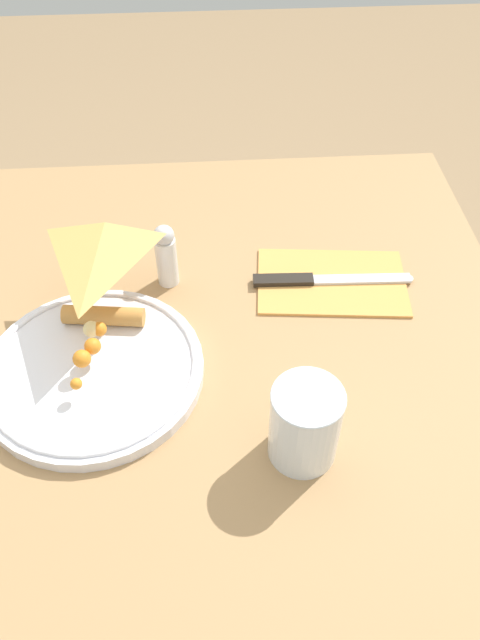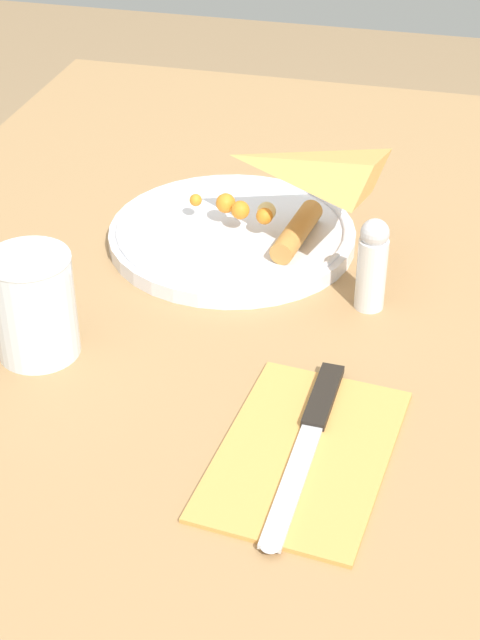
{
  "view_description": "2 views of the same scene",
  "coord_description": "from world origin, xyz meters",
  "px_view_note": "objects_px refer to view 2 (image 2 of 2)",
  "views": [
    {
      "loc": [
        0.12,
        -0.51,
        1.31
      ],
      "look_at": [
        0.15,
        0.02,
        0.74
      ],
      "focal_mm": 35.0,
      "sensor_mm": 36.0,
      "label": 1
    },
    {
      "loc": [
        0.86,
        0.2,
        1.24
      ],
      "look_at": [
        0.17,
        0.02,
        0.75
      ],
      "focal_mm": 55.0,
      "sensor_mm": 36.0,
      "label": 2
    }
  ],
  "objects_px": {
    "dining_table": "(259,340)",
    "plate_pizza": "(234,231)",
    "salt_shaker": "(372,264)",
    "butter_knife": "(308,439)",
    "napkin_folded": "(305,453)",
    "milk_glass": "(34,310)"
  },
  "relations": [
    {
      "from": "dining_table",
      "to": "butter_knife",
      "type": "relative_size",
      "value": 4.66
    },
    {
      "from": "plate_pizza",
      "to": "napkin_folded",
      "type": "relative_size",
      "value": 1.23
    },
    {
      "from": "napkin_folded",
      "to": "dining_table",
      "type": "bearing_deg",
      "value": -160.13
    },
    {
      "from": "napkin_folded",
      "to": "butter_knife",
      "type": "relative_size",
      "value": 0.97
    },
    {
      "from": "napkin_folded",
      "to": "salt_shaker",
      "type": "bearing_deg",
      "value": 175.16
    },
    {
      "from": "milk_glass",
      "to": "salt_shaker",
      "type": "relative_size",
      "value": 1.05
    },
    {
      "from": "milk_glass",
      "to": "napkin_folded",
      "type": "height_order",
      "value": "milk_glass"
    },
    {
      "from": "napkin_folded",
      "to": "butter_knife",
      "type": "xyz_separation_m",
      "value": [
        -0.01,
        0.0,
        0.0
      ]
    },
    {
      "from": "napkin_folded",
      "to": "salt_shaker",
      "type": "relative_size",
      "value": 2.27
    },
    {
      "from": "napkin_folded",
      "to": "salt_shaker",
      "type": "xyz_separation_m",
      "value": [
        -0.22,
        0.02,
        0.05
      ]
    },
    {
      "from": "dining_table",
      "to": "milk_glass",
      "type": "bearing_deg",
      "value": -36.77
    },
    {
      "from": "dining_table",
      "to": "plate_pizza",
      "type": "relative_size",
      "value": 3.93
    },
    {
      "from": "butter_knife",
      "to": "dining_table",
      "type": "bearing_deg",
      "value": -157.11
    },
    {
      "from": "butter_knife",
      "to": "plate_pizza",
      "type": "bearing_deg",
      "value": -152.95
    },
    {
      "from": "milk_glass",
      "to": "napkin_folded",
      "type": "xyz_separation_m",
      "value": [
        0.08,
        0.26,
        -0.04
      ]
    },
    {
      "from": "dining_table",
      "to": "butter_knife",
      "type": "bearing_deg",
      "value": 20.75
    },
    {
      "from": "plate_pizza",
      "to": "dining_table",
      "type": "bearing_deg",
      "value": 54.38
    },
    {
      "from": "salt_shaker",
      "to": "butter_knife",
      "type": "bearing_deg",
      "value": -4.99
    },
    {
      "from": "plate_pizza",
      "to": "napkin_folded",
      "type": "xyz_separation_m",
      "value": [
        0.31,
        0.14,
        -0.01
      ]
    },
    {
      "from": "dining_table",
      "to": "milk_glass",
      "type": "xyz_separation_m",
      "value": [
        0.21,
        -0.16,
        0.15
      ]
    },
    {
      "from": "dining_table",
      "to": "napkin_folded",
      "type": "relative_size",
      "value": 4.82
    },
    {
      "from": "plate_pizza",
      "to": "milk_glass",
      "type": "distance_m",
      "value": 0.27
    }
  ]
}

